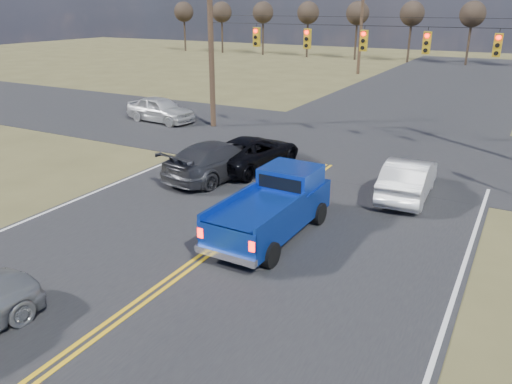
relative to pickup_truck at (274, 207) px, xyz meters
The scene contains 11 objects.
ground 6.31m from the pickup_truck, 100.28° to the right, with size 160.00×160.00×0.00m, color brown.
road_main 4.13m from the pickup_truck, 106.10° to the left, with size 14.00×120.00×0.02m, color #28282B.
road_cross 11.95m from the pickup_truck, 95.37° to the left, with size 120.00×12.00×0.02m, color #28282B.
signal_gantry 12.36m from the pickup_truck, 93.02° to the left, with size 19.60×4.83×10.00m.
utility_poles 11.72m from the pickup_truck, 95.86° to the left, with size 19.60×58.32×10.00m.
treeline 21.38m from the pickup_truck, 93.06° to the left, with size 87.00×117.80×7.40m.
pickup_truck is the anchor object (origin of this frame).
black_suv 7.14m from the pickup_truck, 124.44° to the left, with size 2.38×5.16×1.43m, color black.
white_car_queue 6.29m from the pickup_truck, 61.91° to the left, with size 1.59×4.57×1.50m, color silver.
dgrey_car_queue 6.17m from the pickup_truck, 139.27° to the left, with size 2.18×5.37×1.56m, color #393A3F.
cross_car_west 17.80m from the pickup_truck, 140.43° to the left, with size 4.66×1.87×1.59m, color silver.
Camera 1 is at (7.65, -6.89, 6.96)m, focal length 35.00 mm.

